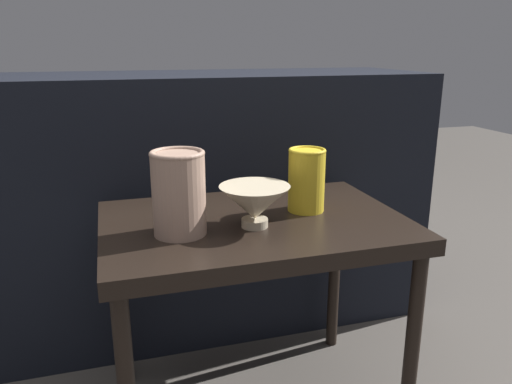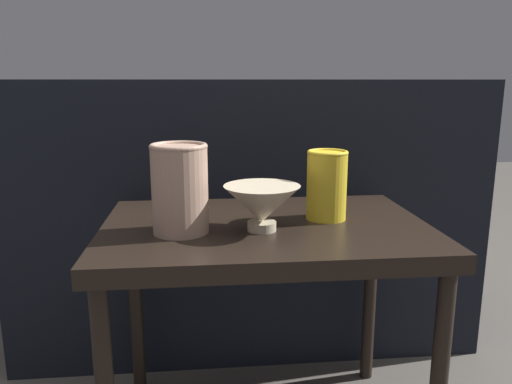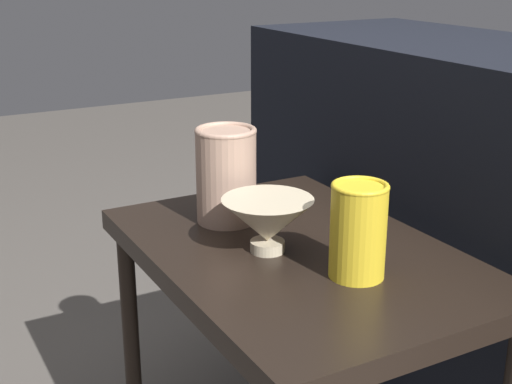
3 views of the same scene
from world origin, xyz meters
TOP-DOWN VIEW (x-y plane):
  - table at (0.00, 0.00)m, footprint 0.74×0.51m
  - couch_backdrop at (0.00, 0.55)m, footprint 1.47×0.50m
  - bowl at (-0.01, -0.05)m, footprint 0.17×0.17m
  - vase_textured_left at (-0.19, -0.05)m, footprint 0.12×0.12m
  - vase_colorful_right at (0.15, 0.02)m, footprint 0.09×0.09m

SIDE VIEW (x-z plane):
  - couch_backdrop at x=0.00m, z-range 0.00..0.87m
  - table at x=0.00m, z-range 0.21..0.77m
  - bowl at x=-0.01m, z-range 0.56..0.66m
  - vase_colorful_right at x=0.15m, z-range 0.55..0.72m
  - vase_textured_left at x=-0.19m, z-range 0.55..0.75m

